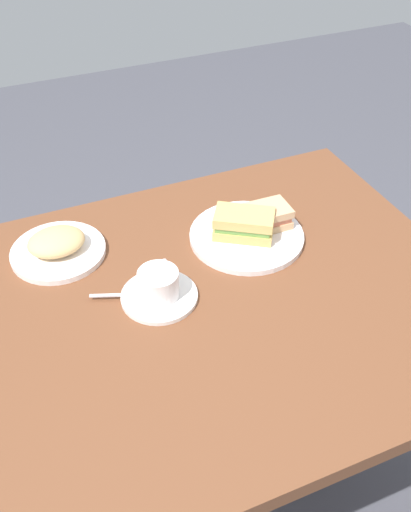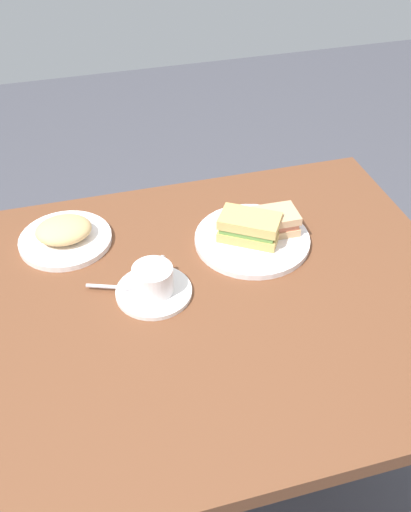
# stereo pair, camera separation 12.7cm
# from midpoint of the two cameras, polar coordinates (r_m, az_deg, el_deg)

# --- Properties ---
(ground_plane) EXTENTS (6.00, 6.00, 0.00)m
(ground_plane) POSITION_cam_midpoint_polar(r_m,az_deg,el_deg) (1.82, 1.95, -21.36)
(ground_plane) COLOR #45464E
(dining_table) EXTENTS (1.11, 0.87, 0.75)m
(dining_table) POSITION_cam_midpoint_polar(r_m,az_deg,el_deg) (1.28, 2.60, -7.12)
(dining_table) COLOR brown
(dining_table) RESTS_ON ground_plane
(sandwich_plate) EXTENTS (0.27, 0.27, 0.01)m
(sandwich_plate) POSITION_cam_midpoint_polar(r_m,az_deg,el_deg) (1.36, 7.22, 1.48)
(sandwich_plate) COLOR white
(sandwich_plate) RESTS_ON dining_table
(sandwich_front) EXTENTS (0.15, 0.14, 0.06)m
(sandwich_front) POSITION_cam_midpoint_polar(r_m,az_deg,el_deg) (1.34, 7.01, 2.67)
(sandwich_front) COLOR tan
(sandwich_front) RESTS_ON sandwich_plate
(sandwich_back) EXTENTS (0.12, 0.08, 0.05)m
(sandwich_back) POSITION_cam_midpoint_polar(r_m,az_deg,el_deg) (1.37, 9.07, 3.17)
(sandwich_back) COLOR tan
(sandwich_back) RESTS_ON sandwich_plate
(coffee_saucer) EXTENTS (0.16, 0.16, 0.01)m
(coffee_saucer) POSITION_cam_midpoint_polar(r_m,az_deg,el_deg) (1.22, -2.08, -3.62)
(coffee_saucer) COLOR white
(coffee_saucer) RESTS_ON dining_table
(coffee_cup) EXTENTS (0.08, 0.10, 0.06)m
(coffee_cup) POSITION_cam_midpoint_polar(r_m,az_deg,el_deg) (1.20, -2.09, -2.31)
(coffee_cup) COLOR white
(coffee_cup) RESTS_ON coffee_saucer
(spoon) EXTENTS (0.10, 0.05, 0.01)m
(spoon) POSITION_cam_midpoint_polar(r_m,az_deg,el_deg) (1.23, -5.67, -3.14)
(spoon) COLOR silver
(spoon) RESTS_ON coffee_saucer
(side_plate) EXTENTS (0.21, 0.21, 0.01)m
(side_plate) POSITION_cam_midpoint_polar(r_m,az_deg,el_deg) (1.37, -10.89, 1.45)
(side_plate) COLOR white
(side_plate) RESTS_ON dining_table
(side_food_pile) EXTENTS (0.13, 0.11, 0.04)m
(side_food_pile) POSITION_cam_midpoint_polar(r_m,az_deg,el_deg) (1.36, -11.04, 2.41)
(side_food_pile) COLOR tan
(side_food_pile) RESTS_ON side_plate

